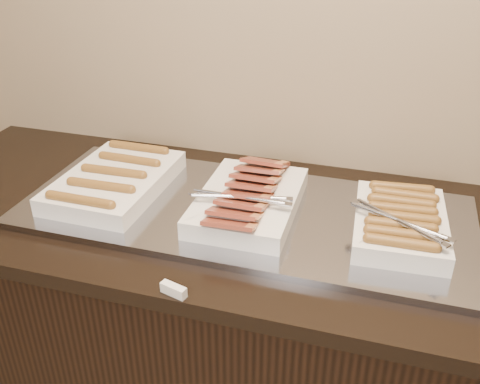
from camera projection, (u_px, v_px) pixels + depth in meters
name	position (u px, v px, depth m)	size (l,w,h in m)	color
counter	(245.00, 338.00, 1.66)	(2.06, 0.76, 0.90)	black
warming_tray	(244.00, 212.00, 1.44)	(1.20, 0.50, 0.02)	#92949F
dish_left	(115.00, 181.00, 1.52)	(0.27, 0.40, 0.07)	white
dish_center	(248.00, 199.00, 1.41)	(0.27, 0.40, 0.09)	white
dish_right	(400.00, 222.00, 1.31)	(0.26, 0.34, 0.08)	white
label_holder	(174.00, 290.00, 1.15)	(0.06, 0.02, 0.02)	white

